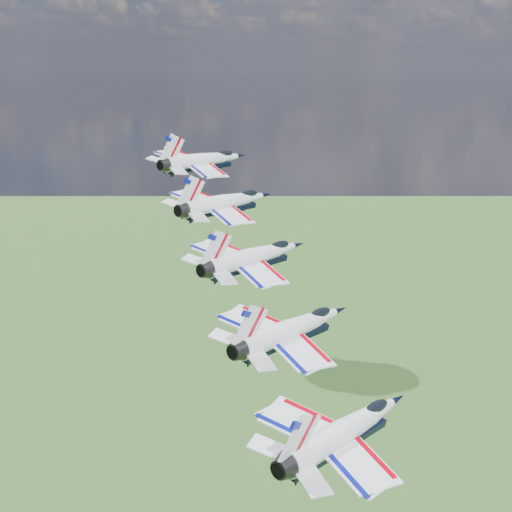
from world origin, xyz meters
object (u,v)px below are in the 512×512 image
at_px(jet_1, 227,202).
at_px(jet_2, 256,256).
at_px(jet_4, 347,429).
at_px(jet_3, 294,328).
at_px(jet_0, 205,160).

relative_size(jet_1, jet_2, 1.00).
height_order(jet_2, jet_4, jet_2).
bearing_deg(jet_3, jet_4, -30.82).
height_order(jet_0, jet_1, jet_0).
bearing_deg(jet_2, jet_4, -30.82).
xyz_separation_m(jet_1, jet_4, (23.04, -27.96, -10.34)).
bearing_deg(jet_3, jet_1, 149.18).
xyz_separation_m(jet_3, jet_4, (7.68, -9.32, -3.45)).
xyz_separation_m(jet_0, jet_1, (7.68, -9.32, -3.45)).
height_order(jet_0, jet_2, jet_0).
bearing_deg(jet_0, jet_1, -30.82).
height_order(jet_1, jet_4, jet_1).
height_order(jet_0, jet_4, jet_0).
relative_size(jet_0, jet_4, 1.00).
xyz_separation_m(jet_2, jet_3, (7.68, -9.32, -3.45)).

